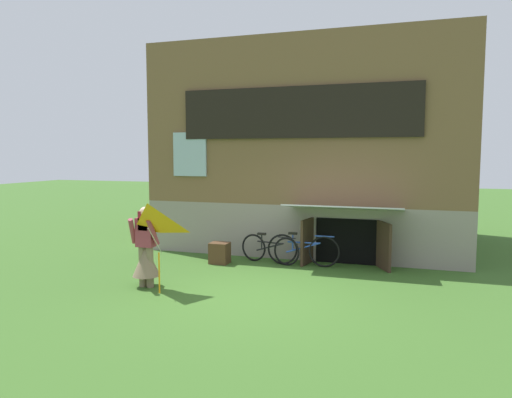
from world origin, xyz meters
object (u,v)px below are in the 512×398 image
kite (148,225)px  bicycle_black (270,249)px  person (146,254)px  bicycle_blue (303,250)px  wooden_crate (220,253)px

kite → bicycle_black: 3.52m
person → bicycle_blue: (2.48, 2.62, -0.28)m
person → bicycle_black: bearing=56.1°
person → kite: 0.87m
kite → wooden_crate: kite is taller
bicycle_black → wooden_crate: 1.17m
kite → wooden_crate: (0.23, 2.75, -1.04)m
bicycle_blue → bicycle_black: size_ratio=1.11×
bicycle_black → kite: bearing=-100.4°
person → kite: size_ratio=0.96×
person → bicycle_blue: bearing=45.4°
bicycle_blue → bicycle_black: bearing=177.5°
person → wooden_crate: 2.37m
person → wooden_crate: person is taller
bicycle_black → wooden_crate: bicycle_black is taller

